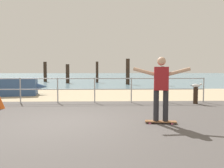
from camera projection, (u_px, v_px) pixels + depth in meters
ground_plane at (62, 134)px, 5.28m from camera, size 24.00×10.00×0.04m
beach_strip at (88, 94)px, 13.26m from camera, size 24.00×6.00×0.04m
sea_surface at (99, 76)px, 41.18m from camera, size 72.00×50.00×0.04m
railing_fence at (39, 86)px, 9.77m from camera, size 13.71×0.05×1.05m
skateboard at (161, 122)px, 6.18m from camera, size 0.82×0.32×0.08m
skateboarder at (161, 85)px, 6.12m from camera, size 1.44×0.32×1.65m
bollard_short at (196, 96)px, 9.57m from camera, size 0.18×0.18×0.68m
seagull at (196, 85)px, 9.54m from camera, size 0.47×0.26×0.18m
groyne_post_0 at (45, 72)px, 25.09m from camera, size 0.34×0.34×2.10m
groyne_post_1 at (68, 74)px, 22.55m from camera, size 0.34×0.34×1.81m
groyne_post_2 at (97, 72)px, 23.51m from camera, size 0.26×0.26×2.08m
groyne_post_3 at (128, 72)px, 20.78m from camera, size 0.33×0.33×2.26m
groyne_post_4 at (162, 76)px, 19.74m from camera, size 0.30×0.30×1.58m
traffic_cone at (0, 102)px, 8.43m from camera, size 0.36×0.36×0.50m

